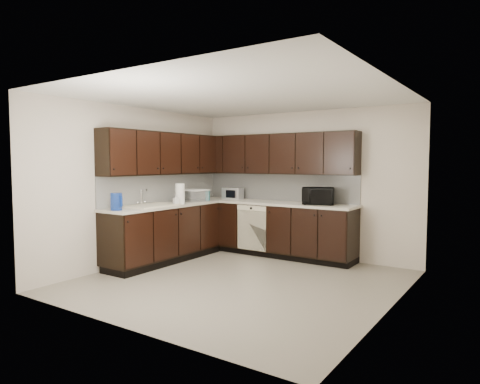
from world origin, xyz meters
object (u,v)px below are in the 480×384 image
(microwave, at_px, (318,196))
(toaster_oven, at_px, (233,193))
(blue_pitcher, at_px, (116,202))
(storage_bin, at_px, (193,195))
(sink, at_px, (151,210))

(microwave, bearing_deg, toaster_oven, 157.06)
(toaster_oven, relative_size, blue_pitcher, 1.37)
(toaster_oven, bearing_deg, storage_bin, -129.34)
(storage_bin, bearing_deg, microwave, 16.78)
(sink, distance_m, toaster_oven, 1.79)
(sink, relative_size, blue_pitcher, 3.29)
(toaster_oven, xyz_separation_m, blue_pitcher, (-0.34, -2.43, 0.02))
(sink, distance_m, storage_bin, 1.07)
(toaster_oven, relative_size, storage_bin, 0.69)
(sink, distance_m, microwave, 2.69)
(toaster_oven, height_order, storage_bin, toaster_oven)
(storage_bin, bearing_deg, blue_pitcher, -88.30)
(microwave, distance_m, blue_pitcher, 3.15)
(microwave, xyz_separation_m, toaster_oven, (-1.72, 0.05, -0.03))
(sink, xyz_separation_m, toaster_oven, (0.36, 1.74, 0.17))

